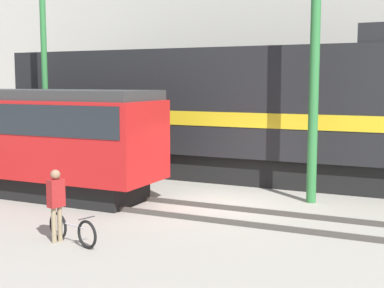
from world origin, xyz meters
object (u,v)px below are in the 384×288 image
(person, at_px, (56,198))
(streetcar, at_px, (22,134))
(utility_pole_right, at_px, (314,73))
(bicycle, at_px, (72,230))
(utility_pole_center, at_px, (45,75))
(freight_locomotive, at_px, (217,111))

(person, bearing_deg, streetcar, 139.92)
(utility_pole_right, bearing_deg, streetcar, -162.85)
(bicycle, relative_size, utility_pole_center, 0.21)
(bicycle, bearing_deg, utility_pole_right, 58.74)
(streetcar, xyz_separation_m, utility_pole_right, (8.80, 2.71, 1.96))
(streetcar, height_order, person, streetcar)
(streetcar, xyz_separation_m, utility_pole_center, (-1.31, 2.71, 1.92))
(bicycle, bearing_deg, streetcar, 142.58)
(streetcar, bearing_deg, person, -40.08)
(freight_locomotive, xyz_separation_m, person, (-0.09, -9.20, -1.52))
(bicycle, relative_size, person, 0.99)
(freight_locomotive, xyz_separation_m, utility_pole_right, (4.22, -2.71, 1.36))
(utility_pole_right, bearing_deg, utility_pole_center, 180.00)
(streetcar, height_order, utility_pole_center, utility_pole_center)
(streetcar, xyz_separation_m, person, (4.48, -3.77, -0.92))
(utility_pole_right, bearing_deg, bicycle, -121.26)
(bicycle, bearing_deg, utility_pole_center, 133.82)
(freight_locomotive, xyz_separation_m, streetcar, (-4.57, -5.43, -0.60))
(person, height_order, utility_pole_center, utility_pole_center)
(freight_locomotive, relative_size, utility_pole_right, 2.15)
(utility_pole_center, height_order, utility_pole_right, utility_pole_right)
(bicycle, distance_m, person, 0.80)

